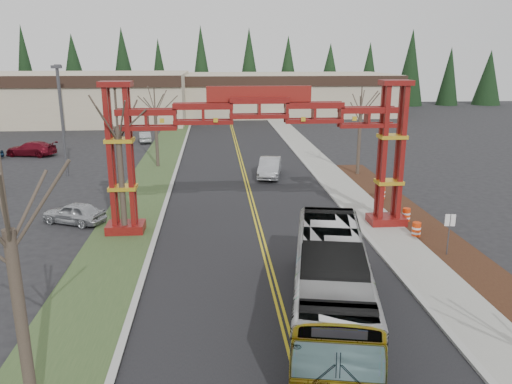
{
  "coord_description": "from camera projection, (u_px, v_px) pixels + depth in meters",
  "views": [
    {
      "loc": [
        -2.61,
        -10.76,
        10.33
      ],
      "look_at": [
        -0.47,
        14.43,
        3.34
      ],
      "focal_mm": 35.0,
      "sensor_mm": 36.0,
      "label": 1
    }
  ],
  "objects": [
    {
      "name": "road",
      "position": [
        250.0,
        197.0,
        37.31
      ],
      "size": [
        12.0,
        110.0,
        0.02
      ],
      "primitive_type": "cube",
      "color": "black",
      "rests_on": "ground"
    },
    {
      "name": "lane_line_left",
      "position": [
        249.0,
        197.0,
        37.29
      ],
      "size": [
        0.12,
        100.0,
        0.01
      ],
      "primitive_type": "cube",
      "color": "gold",
      "rests_on": "road"
    },
    {
      "name": "lane_line_right",
      "position": [
        252.0,
        197.0,
        37.31
      ],
      "size": [
        0.12,
        100.0,
        0.01
      ],
      "primitive_type": "cube",
      "color": "gold",
      "rests_on": "road"
    },
    {
      "name": "curb_right",
      "position": [
        331.0,
        194.0,
        37.79
      ],
      "size": [
        0.3,
        110.0,
        0.15
      ],
      "primitive_type": "cube",
      "color": "#A6A6A1",
      "rests_on": "ground"
    },
    {
      "name": "sidewalk_right",
      "position": [
        350.0,
        194.0,
        37.91
      ],
      "size": [
        2.6,
        110.0,
        0.14
      ],
      "primitive_type": "cube",
      "color": "gray",
      "rests_on": "ground"
    },
    {
      "name": "landscape_strip",
      "position": [
        487.0,
        278.0,
        23.72
      ],
      "size": [
        2.6,
        50.0,
        0.12
      ],
      "primitive_type": "cube",
      "color": "black",
      "rests_on": "ground"
    },
    {
      "name": "grass_median",
      "position": [
        142.0,
        199.0,
        36.65
      ],
      "size": [
        4.0,
        110.0,
        0.08
      ],
      "primitive_type": "cube",
      "color": "#324B25",
      "rests_on": "ground"
    },
    {
      "name": "curb_left",
      "position": [
        167.0,
        198.0,
        36.79
      ],
      "size": [
        0.3,
        110.0,
        0.15
      ],
      "primitive_type": "cube",
      "color": "#A6A6A1",
      "rests_on": "ground"
    },
    {
      "name": "gateway_arch",
      "position": [
        259.0,
        132.0,
        28.99
      ],
      "size": [
        18.2,
        1.6,
        8.9
      ],
      "color": "#5F0C0C",
      "rests_on": "ground"
    },
    {
      "name": "retail_building_west",
      "position": [
        40.0,
        97.0,
        78.97
      ],
      "size": [
        46.0,
        22.3,
        7.5
      ],
      "color": "#B8A78C",
      "rests_on": "ground"
    },
    {
      "name": "retail_building_east",
      "position": [
        283.0,
        94.0,
        89.96
      ],
      "size": [
        38.0,
        20.3,
        7.0
      ],
      "color": "#B8A78C",
      "rests_on": "ground"
    },
    {
      "name": "conifer_treeline",
      "position": [
        227.0,
        74.0,
        99.95
      ],
      "size": [
        116.1,
        5.6,
        13.0
      ],
      "color": "black",
      "rests_on": "ground"
    },
    {
      "name": "transit_bus",
      "position": [
        331.0,
        282.0,
        19.67
      ],
      "size": [
        4.99,
        12.09,
        3.28
      ],
      "primitive_type": "imported",
      "rotation": [
        0.0,
        0.0,
        -0.19
      ],
      "color": "#B8BAC0",
      "rests_on": "ground"
    },
    {
      "name": "silver_sedan",
      "position": [
        270.0,
        167.0,
        43.43
      ],
      "size": [
        2.67,
        5.28,
        1.66
      ],
      "primitive_type": "imported",
      "rotation": [
        0.0,
        0.0,
        -0.19
      ],
      "color": "#A5A8AD",
      "rests_on": "ground"
    },
    {
      "name": "parked_car_near_a",
      "position": [
        74.0,
        213.0,
        31.4
      ],
      "size": [
        4.38,
        3.13,
        1.38
      ],
      "primitive_type": "imported",
      "rotation": [
        0.0,
        0.0,
        4.3
      ],
      "color": "#ADB0B5",
      "rests_on": "ground"
    },
    {
      "name": "parked_car_mid_a",
      "position": [
        31.0,
        149.0,
        52.39
      ],
      "size": [
        5.58,
        3.28,
        1.52
      ],
      "primitive_type": "imported",
      "rotation": [
        0.0,
        0.0,
        4.48
      ],
      "color": "maroon",
      "rests_on": "ground"
    },
    {
      "name": "parked_car_far_a",
      "position": [
        145.0,
        137.0,
        60.57
      ],
      "size": [
        2.0,
        4.05,
        1.28
      ],
      "primitive_type": "imported",
      "rotation": [
        0.0,
        0.0,
        3.32
      ],
      "color": "#A6ABAE",
      "rests_on": "ground"
    },
    {
      "name": "bare_tree_median_near",
      "position": [
        8.0,
        231.0,
        12.96
      ],
      "size": [
        3.39,
        3.39,
        8.16
      ],
      "color": "#382D26",
      "rests_on": "ground"
    },
    {
      "name": "bare_tree_median_mid",
      "position": [
        117.0,
        127.0,
        27.93
      ],
      "size": [
        3.38,
        3.38,
        8.65
      ],
      "color": "#382D26",
      "rests_on": "ground"
    },
    {
      "name": "bare_tree_median_far",
      "position": [
        155.0,
        111.0,
        46.07
      ],
      "size": [
        3.07,
        3.07,
        7.38
      ],
      "color": "#382D26",
      "rests_on": "ground"
    },
    {
      "name": "bare_tree_right_far",
      "position": [
        361.0,
        110.0,
        42.76
      ],
      "size": [
        2.99,
        2.99,
        7.73
      ],
      "color": "#382D26",
      "rests_on": "ground"
    },
    {
      "name": "light_pole_near",
      "position": [
        61.0,
        113.0,
        42.55
      ],
      "size": [
        0.82,
        0.41,
        9.46
      ],
      "color": "#3F3F44",
      "rests_on": "ground"
    },
    {
      "name": "light_pole_far",
      "position": [
        61.0,
        95.0,
        64.65
      ],
      "size": [
        0.79,
        0.39,
        9.1
      ],
      "color": "#3F3F44",
      "rests_on": "ground"
    },
    {
      "name": "street_sign",
      "position": [
        450.0,
        226.0,
        25.95
      ],
      "size": [
        0.53,
        0.12,
        2.34
      ],
      "color": "#3F3F44",
      "rests_on": "ground"
    },
    {
      "name": "barrel_south",
      "position": [
        416.0,
        230.0,
        28.94
      ],
      "size": [
        0.51,
        0.51,
        0.95
      ],
      "color": "red",
      "rests_on": "ground"
    },
    {
      "name": "barrel_mid",
      "position": [
        406.0,
        215.0,
        31.62
      ],
      "size": [
        0.5,
        0.5,
        0.93
      ],
      "color": "red",
      "rests_on": "ground"
    },
    {
      "name": "barrel_north",
      "position": [
        381.0,
        194.0,
        36.45
      ],
      "size": [
        0.54,
        0.54,
        1.0
      ],
      "color": "red",
      "rests_on": "ground"
    }
  ]
}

